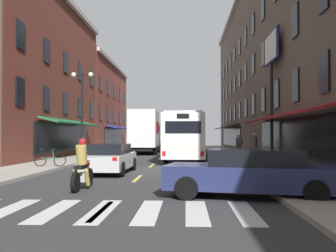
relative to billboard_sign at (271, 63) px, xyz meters
name	(u,v)px	position (x,y,z in m)	size (l,w,h in m)	color
ground_plane	(146,171)	(-7.05, -3.86, -6.12)	(34.80, 80.00, 0.10)	#333335
lane_centre_dashes	(146,171)	(-7.05, -4.11, -6.07)	(0.14, 73.90, 0.01)	#DBCC4C
crosswalk_near	(101,211)	(-7.05, -13.86, -6.07)	(7.10, 2.80, 0.01)	silver
sidewalk_left	(30,168)	(-12.95, -3.86, -6.00)	(3.00, 80.00, 0.14)	#A39E93
sidewalk_right	(266,169)	(-1.15, -3.86, -6.00)	(3.00, 80.00, 0.14)	#A39E93
billboard_sign	(271,63)	(0.00, 0.00, 0.00)	(0.40, 3.04, 7.69)	black
transit_bus	(186,136)	(-5.10, 5.21, -4.39)	(2.87, 12.52, 3.20)	white
box_truck	(145,132)	(-8.88, 12.56, -4.04)	(2.52, 7.38, 3.97)	black
sedan_near	(110,158)	(-8.60, -5.35, -5.38)	(1.98, 4.47, 1.35)	silver
sedan_mid	(151,145)	(-9.08, 20.88, -5.41)	(1.98, 4.77, 1.28)	#144723
sedan_far	(251,173)	(-3.25, -11.81, -5.38)	(4.93, 2.62, 1.36)	navy
motorcycle_rider	(82,168)	(-8.43, -10.51, -5.36)	(0.62, 2.07, 1.66)	black
bicycle_near	(50,159)	(-12.10, -3.38, -5.57)	(1.71, 0.48, 0.91)	black
pedestrian_near	(239,145)	(-1.27, 4.89, -5.05)	(0.48, 0.51, 1.68)	#33663F
pedestrian_mid	(254,147)	(-1.00, 0.18, -5.02)	(0.36, 0.36, 1.76)	#33663F
street_lamp_twin	(82,112)	(-11.71, 1.16, -2.82)	(1.42, 0.32, 5.64)	black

